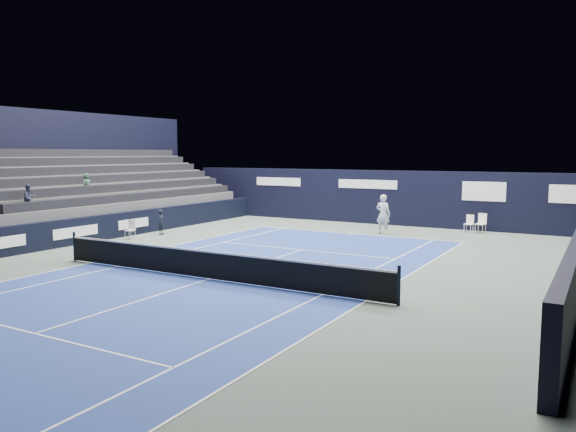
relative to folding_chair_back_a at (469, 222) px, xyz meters
The scene contains 12 objects.
ground 14.41m from the folding_chair_back_a, 110.17° to the right, with size 48.00×48.00×0.00m, color #4D5C54.
court_surface 16.30m from the folding_chair_back_a, 107.74° to the right, with size 10.97×23.77×0.01m, color navy.
folding_chair_back_a is the anchor object (origin of this frame).
folding_chair_back_b 0.63m from the folding_chair_back_a, ahead, with size 0.54×0.53×1.02m.
line_judge_chair 17.12m from the folding_chair_back_a, 142.52° to the right, with size 0.45×0.44×0.89m.
line_judge 15.84m from the folding_chair_back_a, 146.96° to the right, with size 0.46×0.30×1.27m, color black.
court_markings 16.30m from the folding_chair_back_a, 107.74° to the right, with size 11.03×23.83×0.00m.
tennis_net 16.29m from the folding_chair_back_a, 107.74° to the right, with size 12.90×0.10×1.10m.
back_sponsor_wall 5.16m from the folding_chair_back_a, 168.76° to the left, with size 26.00×0.63×3.10m.
side_barrier_left 17.33m from the folding_chair_back_a, 146.59° to the right, with size 0.33×22.00×1.20m.
spectator_stand 20.19m from the folding_chair_back_a, 154.95° to the right, with size 6.00×18.00×6.40m.
tennis_player 4.68m from the folding_chair_back_a, 141.84° to the right, with size 0.77×0.88×2.02m.
Camera 1 is at (11.14, -14.26, 4.08)m, focal length 35.00 mm.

